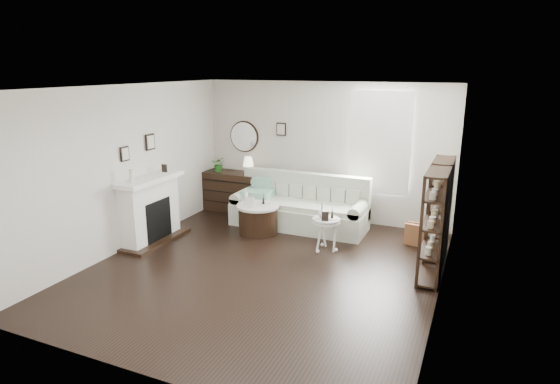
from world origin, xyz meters
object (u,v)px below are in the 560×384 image
at_px(pedestal_table, 326,221).
at_px(drum_table, 258,219).
at_px(sofa, 300,209).
at_px(dresser, 234,191).

bearing_deg(pedestal_table, drum_table, 167.38).
distance_m(sofa, pedestal_table, 1.32).
distance_m(sofa, dresser, 1.71).
xyz_separation_m(sofa, drum_table, (-0.56, -0.68, -0.06)).
relative_size(dresser, pedestal_table, 2.21).
bearing_deg(pedestal_table, sofa, 130.28).
distance_m(sofa, drum_table, 0.88).
height_order(sofa, pedestal_table, sofa).
relative_size(sofa, pedestal_table, 4.57).
bearing_deg(sofa, dresser, 166.77).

